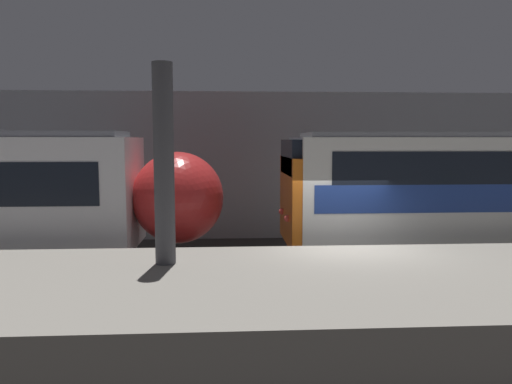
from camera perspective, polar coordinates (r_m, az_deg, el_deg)
ground_plane at (r=11.72m, az=10.31°, el=-11.41°), size 120.00×120.00×0.00m
platform at (r=9.30m, az=14.06°, el=-12.50°), size 40.00×4.91×1.13m
station_rear_barrier at (r=17.76m, az=5.33°, el=3.02°), size 50.00×0.15×5.15m
support_pillar_near at (r=9.53m, az=-10.48°, el=3.09°), size 0.39×0.39×3.79m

